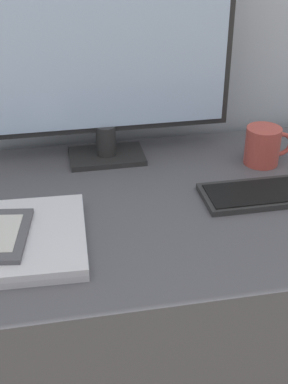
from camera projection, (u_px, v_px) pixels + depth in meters
The scene contains 5 objects.
desk at pixel (141, 341), 1.26m from camera, with size 1.29×0.61×0.76m.
monitor at pixel (102, 48), 1.11m from camera, with size 0.57×0.11×0.47m.
keyboard at pixel (268, 193), 1.09m from camera, with size 0.27×0.11×0.01m.
laptop at pixel (0, 241), 0.93m from camera, with size 0.31×0.25×0.02m.
coffee_mug at pixel (264, 146), 1.20m from camera, with size 0.11×0.08×0.09m.
Camera 1 is at (-0.16, -0.69, 1.31)m, focal length 50.00 mm.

